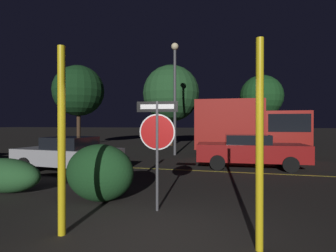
{
  "coord_description": "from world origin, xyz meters",
  "views": [
    {
      "loc": [
        1.14,
        -3.92,
        1.82
      ],
      "look_at": [
        -0.72,
        3.39,
        1.77
      ],
      "focal_mm": 28.0,
      "sensor_mm": 36.0,
      "label": 1
    }
  ],
  "objects_px": {
    "yellow_pole_left": "(62,141)",
    "hedge_bush_0": "(4,175)",
    "stop_sign": "(157,133)",
    "street_lamp": "(175,84)",
    "hedge_bush_1": "(100,173)",
    "tree_0": "(171,94)",
    "tree_1": "(79,91)",
    "yellow_pole_right": "(260,144)",
    "delivery_truck": "(249,126)",
    "passing_car_2": "(250,150)",
    "tree_2": "(261,97)",
    "passing_car_1": "(68,154)"
  },
  "relations": [
    {
      "from": "tree_2",
      "to": "hedge_bush_1",
      "type": "bearing_deg",
      "value": -108.63
    },
    {
      "from": "yellow_pole_right",
      "to": "tree_0",
      "type": "height_order",
      "value": "tree_0"
    },
    {
      "from": "hedge_bush_0",
      "to": "tree_1",
      "type": "height_order",
      "value": "tree_1"
    },
    {
      "from": "street_lamp",
      "to": "hedge_bush_0",
      "type": "bearing_deg",
      "value": -105.27
    },
    {
      "from": "hedge_bush_0",
      "to": "hedge_bush_1",
      "type": "height_order",
      "value": "hedge_bush_1"
    },
    {
      "from": "yellow_pole_left",
      "to": "street_lamp",
      "type": "distance_m",
      "value": 11.6
    },
    {
      "from": "street_lamp",
      "to": "tree_0",
      "type": "bearing_deg",
      "value": 105.49
    },
    {
      "from": "stop_sign",
      "to": "tree_1",
      "type": "height_order",
      "value": "tree_1"
    },
    {
      "from": "yellow_pole_right",
      "to": "passing_car_1",
      "type": "relative_size",
      "value": 0.74
    },
    {
      "from": "yellow_pole_left",
      "to": "tree_1",
      "type": "xyz_separation_m",
      "value": [
        -10.16,
        16.05,
        3.11
      ]
    },
    {
      "from": "stop_sign",
      "to": "yellow_pole_right",
      "type": "xyz_separation_m",
      "value": [
        1.92,
        -1.31,
        -0.11
      ]
    },
    {
      "from": "hedge_bush_0",
      "to": "tree_2",
      "type": "bearing_deg",
      "value": 62.0
    },
    {
      "from": "delivery_truck",
      "to": "tree_2",
      "type": "distance_m",
      "value": 5.46
    },
    {
      "from": "stop_sign",
      "to": "tree_1",
      "type": "bearing_deg",
      "value": 122.75
    },
    {
      "from": "hedge_bush_0",
      "to": "delivery_truck",
      "type": "height_order",
      "value": "delivery_truck"
    },
    {
      "from": "hedge_bush_1",
      "to": "tree_0",
      "type": "distance_m",
      "value": 16.56
    },
    {
      "from": "yellow_pole_left",
      "to": "tree_0",
      "type": "height_order",
      "value": "tree_0"
    },
    {
      "from": "tree_1",
      "to": "tree_2",
      "type": "bearing_deg",
      "value": 2.77
    },
    {
      "from": "hedge_bush_1",
      "to": "tree_0",
      "type": "bearing_deg",
      "value": 97.61
    },
    {
      "from": "passing_car_2",
      "to": "tree_0",
      "type": "xyz_separation_m",
      "value": [
        -5.84,
        10.13,
        3.7
      ]
    },
    {
      "from": "hedge_bush_1",
      "to": "street_lamp",
      "type": "xyz_separation_m",
      "value": [
        -0.31,
        9.41,
        3.5
      ]
    },
    {
      "from": "yellow_pole_left",
      "to": "hedge_bush_0",
      "type": "xyz_separation_m",
      "value": [
        -3.2,
        1.95,
        -1.09
      ]
    },
    {
      "from": "delivery_truck",
      "to": "street_lamp",
      "type": "relative_size",
      "value": 0.93
    },
    {
      "from": "passing_car_2",
      "to": "stop_sign",
      "type": "bearing_deg",
      "value": -23.19
    },
    {
      "from": "yellow_pole_right",
      "to": "tree_0",
      "type": "relative_size",
      "value": 0.45
    },
    {
      "from": "stop_sign",
      "to": "street_lamp",
      "type": "bearing_deg",
      "value": 95.35
    },
    {
      "from": "stop_sign",
      "to": "tree_2",
      "type": "xyz_separation_m",
      "value": [
        3.51,
        15.23,
        2.23
      ]
    },
    {
      "from": "stop_sign",
      "to": "passing_car_2",
      "type": "relative_size",
      "value": 0.51
    },
    {
      "from": "hedge_bush_1",
      "to": "street_lamp",
      "type": "distance_m",
      "value": 10.04
    },
    {
      "from": "hedge_bush_1",
      "to": "delivery_truck",
      "type": "xyz_separation_m",
      "value": [
        3.91,
        10.02,
        1.02
      ]
    },
    {
      "from": "yellow_pole_right",
      "to": "hedge_bush_1",
      "type": "relative_size",
      "value": 1.85
    },
    {
      "from": "tree_0",
      "to": "yellow_pole_left",
      "type": "bearing_deg",
      "value": -82.12
    },
    {
      "from": "tree_0",
      "to": "tree_1",
      "type": "distance_m",
      "value": 7.9
    },
    {
      "from": "yellow_pole_left",
      "to": "delivery_truck",
      "type": "distance_m",
      "value": 12.42
    },
    {
      "from": "hedge_bush_0",
      "to": "tree_1",
      "type": "xyz_separation_m",
      "value": [
        -6.97,
        14.1,
        4.21
      ]
    },
    {
      "from": "street_lamp",
      "to": "tree_0",
      "type": "height_order",
      "value": "tree_0"
    },
    {
      "from": "yellow_pole_left",
      "to": "tree_1",
      "type": "bearing_deg",
      "value": 122.34
    },
    {
      "from": "stop_sign",
      "to": "delivery_truck",
      "type": "bearing_deg",
      "value": 71.72
    },
    {
      "from": "passing_car_2",
      "to": "street_lamp",
      "type": "distance_m",
      "value": 6.38
    },
    {
      "from": "passing_car_2",
      "to": "street_lamp",
      "type": "xyz_separation_m",
      "value": [
        -4.02,
        3.55,
        3.46
      ]
    },
    {
      "from": "tree_0",
      "to": "tree_2",
      "type": "relative_size",
      "value": 1.25
    },
    {
      "from": "delivery_truck",
      "to": "hedge_bush_1",
      "type": "bearing_deg",
      "value": -23.88
    },
    {
      "from": "passing_car_1",
      "to": "tree_2",
      "type": "distance_m",
      "value": 14.62
    },
    {
      "from": "yellow_pole_left",
      "to": "hedge_bush_0",
      "type": "bearing_deg",
      "value": 148.62
    },
    {
      "from": "yellow_pole_left",
      "to": "passing_car_2",
      "type": "distance_m",
      "value": 8.47
    },
    {
      "from": "yellow_pole_left",
      "to": "hedge_bush_1",
      "type": "bearing_deg",
      "value": 100.22
    },
    {
      "from": "delivery_truck",
      "to": "tree_0",
      "type": "height_order",
      "value": "tree_0"
    },
    {
      "from": "stop_sign",
      "to": "yellow_pole_left",
      "type": "distance_m",
      "value": 1.94
    },
    {
      "from": "stop_sign",
      "to": "passing_car_1",
      "type": "height_order",
      "value": "stop_sign"
    },
    {
      "from": "hedge_bush_0",
      "to": "tree_0",
      "type": "bearing_deg",
      "value": 87.39
    }
  ]
}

